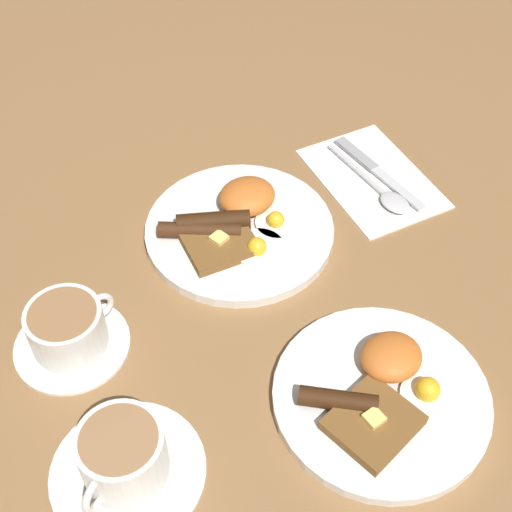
{
  "coord_description": "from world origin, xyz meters",
  "views": [
    {
      "loc": [
        0.35,
        0.6,
        0.72
      ],
      "look_at": [
        0.01,
        0.07,
        0.03
      ],
      "focal_mm": 50.0,
      "sensor_mm": 36.0,
      "label": 1
    }
  ],
  "objects_px": {
    "breakfast_plate_far": "(382,394)",
    "teacup_far": "(124,459)",
    "breakfast_plate_near": "(238,226)",
    "spoon": "(387,195)",
    "teacup_near": "(68,331)",
    "knife": "(374,168)"
  },
  "relations": [
    {
      "from": "breakfast_plate_far",
      "to": "teacup_far",
      "type": "relative_size",
      "value": 1.49
    },
    {
      "from": "breakfast_plate_near",
      "to": "spoon",
      "type": "relative_size",
      "value": 1.45
    },
    {
      "from": "spoon",
      "to": "teacup_far",
      "type": "bearing_deg",
      "value": -70.99
    },
    {
      "from": "teacup_near",
      "to": "knife",
      "type": "height_order",
      "value": "teacup_near"
    },
    {
      "from": "teacup_far",
      "to": "breakfast_plate_far",
      "type": "bearing_deg",
      "value": 165.48
    },
    {
      "from": "spoon",
      "to": "breakfast_plate_far",
      "type": "bearing_deg",
      "value": -41.26
    },
    {
      "from": "breakfast_plate_far",
      "to": "teacup_near",
      "type": "xyz_separation_m",
      "value": [
        0.27,
        -0.26,
        0.02
      ]
    },
    {
      "from": "breakfast_plate_far",
      "to": "teacup_far",
      "type": "bearing_deg",
      "value": -14.52
    },
    {
      "from": "teacup_far",
      "to": "teacup_near",
      "type": "bearing_deg",
      "value": -94.29
    },
    {
      "from": "breakfast_plate_far",
      "to": "teacup_far",
      "type": "distance_m",
      "value": 0.3
    },
    {
      "from": "knife",
      "to": "breakfast_plate_far",
      "type": "bearing_deg",
      "value": -39.85
    },
    {
      "from": "teacup_far",
      "to": "spoon",
      "type": "distance_m",
      "value": 0.54
    },
    {
      "from": "knife",
      "to": "breakfast_plate_near",
      "type": "bearing_deg",
      "value": -92.2
    },
    {
      "from": "breakfast_plate_far",
      "to": "knife",
      "type": "height_order",
      "value": "breakfast_plate_far"
    },
    {
      "from": "breakfast_plate_near",
      "to": "spoon",
      "type": "bearing_deg",
      "value": 165.61
    },
    {
      "from": "teacup_near",
      "to": "knife",
      "type": "bearing_deg",
      "value": -173.7
    },
    {
      "from": "breakfast_plate_far",
      "to": "spoon",
      "type": "distance_m",
      "value": 0.34
    },
    {
      "from": "breakfast_plate_near",
      "to": "teacup_far",
      "type": "height_order",
      "value": "teacup_far"
    },
    {
      "from": "breakfast_plate_far",
      "to": "knife",
      "type": "xyz_separation_m",
      "value": [
        -0.24,
        -0.32,
        -0.01
      ]
    },
    {
      "from": "teacup_near",
      "to": "spoon",
      "type": "bearing_deg",
      "value": 179.81
    },
    {
      "from": "teacup_near",
      "to": "teacup_far",
      "type": "distance_m",
      "value": 0.19
    },
    {
      "from": "breakfast_plate_far",
      "to": "teacup_near",
      "type": "height_order",
      "value": "teacup_near"
    }
  ]
}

